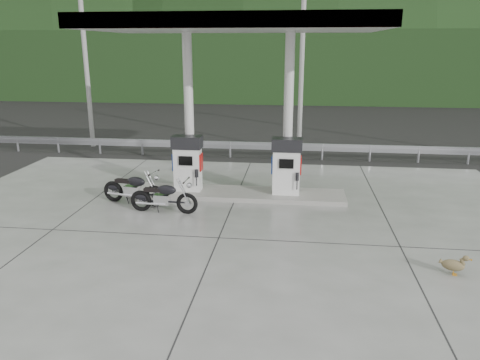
# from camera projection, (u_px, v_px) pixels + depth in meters

# --- Properties ---
(ground) EXTENTS (160.00, 160.00, 0.00)m
(ground) POSITION_uv_depth(u_px,v_px,m) (225.00, 224.00, 12.90)
(ground) COLOR black
(ground) RESTS_ON ground
(forecourt_apron) EXTENTS (18.00, 14.00, 0.02)m
(forecourt_apron) POSITION_uv_depth(u_px,v_px,m) (225.00, 224.00, 12.90)
(forecourt_apron) COLOR slate
(forecourt_apron) RESTS_ON ground
(pump_island) EXTENTS (7.00, 1.40, 0.15)m
(pump_island) POSITION_uv_depth(u_px,v_px,m) (237.00, 194.00, 15.26)
(pump_island) COLOR gray
(pump_island) RESTS_ON forecourt_apron
(gas_pump_left) EXTENTS (0.95, 0.55, 1.80)m
(gas_pump_left) POSITION_uv_depth(u_px,v_px,m) (188.00, 163.00, 15.18)
(gas_pump_left) COLOR white
(gas_pump_left) RESTS_ON pump_island
(gas_pump_right) EXTENTS (0.95, 0.55, 1.80)m
(gas_pump_right) POSITION_uv_depth(u_px,v_px,m) (286.00, 166.00, 14.80)
(gas_pump_right) COLOR white
(gas_pump_right) RESTS_ON pump_island
(canopy_column_left) EXTENTS (0.30, 0.30, 5.00)m
(canopy_column_left) POSITION_uv_depth(u_px,v_px,m) (189.00, 112.00, 15.12)
(canopy_column_left) COLOR silver
(canopy_column_left) RESTS_ON pump_island
(canopy_column_right) EXTENTS (0.30, 0.30, 5.00)m
(canopy_column_right) POSITION_uv_depth(u_px,v_px,m) (288.00, 114.00, 14.74)
(canopy_column_right) COLOR silver
(canopy_column_right) RESTS_ON pump_island
(canopy_roof) EXTENTS (8.50, 5.00, 0.40)m
(canopy_roof) POSITION_uv_depth(u_px,v_px,m) (236.00, 24.00, 13.80)
(canopy_roof) COLOR beige
(canopy_roof) RESTS_ON canopy_column_left
(guardrail) EXTENTS (26.00, 0.16, 1.42)m
(guardrail) POSITION_uv_depth(u_px,v_px,m) (253.00, 142.00, 20.34)
(guardrail) COLOR #9EA0A6
(guardrail) RESTS_ON ground
(road) EXTENTS (60.00, 7.00, 0.01)m
(road) POSITION_uv_depth(u_px,v_px,m) (259.00, 142.00, 23.87)
(road) COLOR black
(road) RESTS_ON ground
(utility_pole_a) EXTENTS (0.22, 0.22, 8.00)m
(utility_pole_a) POSITION_uv_depth(u_px,v_px,m) (86.00, 62.00, 21.80)
(utility_pole_a) COLOR gray
(utility_pole_a) RESTS_ON ground
(utility_pole_b) EXTENTS (0.22, 0.22, 8.00)m
(utility_pole_b) POSITION_uv_depth(u_px,v_px,m) (302.00, 63.00, 20.62)
(utility_pole_b) COLOR gray
(utility_pole_b) RESTS_ON ground
(tree_band) EXTENTS (80.00, 6.00, 6.00)m
(tree_band) POSITION_uv_depth(u_px,v_px,m) (277.00, 66.00, 40.68)
(tree_band) COLOR black
(tree_band) RESTS_ON ground
(forested_hills) EXTENTS (100.00, 40.00, 140.00)m
(forested_hills) POSITION_uv_depth(u_px,v_px,m) (286.00, 78.00, 70.12)
(forested_hills) COLOR black
(forested_hills) RESTS_ON ground
(motorcycle_left) EXTENTS (2.07, 1.01, 0.94)m
(motorcycle_left) POSITION_uv_depth(u_px,v_px,m) (134.00, 189.00, 14.41)
(motorcycle_left) COLOR black
(motorcycle_left) RESTS_ON forecourt_apron
(motorcycle_right) EXTENTS (1.94, 0.69, 0.90)m
(motorcycle_right) POSITION_uv_depth(u_px,v_px,m) (164.00, 198.00, 13.67)
(motorcycle_right) COLOR black
(motorcycle_right) RESTS_ON forecourt_apron
(duck) EXTENTS (0.59, 0.32, 0.41)m
(duck) POSITION_uv_depth(u_px,v_px,m) (453.00, 265.00, 10.00)
(duck) COLOR brown
(duck) RESTS_ON forecourt_apron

